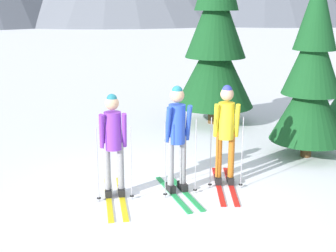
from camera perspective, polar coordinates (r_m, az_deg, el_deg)
The scene contains 6 objects.
ground_plane at distance 7.83m, azimuth -0.42°, elevation -8.69°, with size 400.00×400.00×0.00m, color white.
skier_in_purple at distance 7.57m, azimuth -6.80°, elevation -1.70°, with size 0.61×1.78×1.75m.
skier_in_blue at distance 7.67m, azimuth 1.14°, elevation -0.98°, with size 0.61×1.62×1.85m.
skier_in_yellow at distance 8.07m, azimuth 7.18°, elevation -0.58°, with size 0.71×1.77×1.80m.
pine_tree_mid at distance 12.09m, azimuth 5.91°, elevation 10.88°, with size 2.06×2.06×4.98m.
pine_tree_far at distance 9.79m, azimuth 17.39°, elevation 6.03°, with size 1.57×1.57×3.78m.
Camera 1 is at (-1.52, -7.00, 3.17)m, focal length 49.28 mm.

